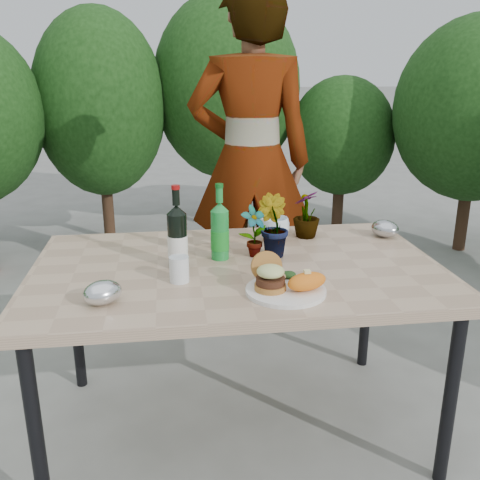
{
  "coord_description": "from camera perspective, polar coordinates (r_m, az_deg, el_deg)",
  "views": [
    {
      "loc": [
        -0.26,
        -1.96,
        1.5
      ],
      "look_at": [
        0.0,
        -0.08,
        0.88
      ],
      "focal_mm": 40.0,
      "sensor_mm": 36.0,
      "label": 1
    }
  ],
  "objects": [
    {
      "name": "seedling_right",
      "position": [
        2.45,
        7.12,
        2.76
      ],
      "size": [
        0.17,
        0.17,
        0.22
      ],
      "primitive_type": "imported",
      "rotation": [
        0.0,
        0.0,
        3.87
      ],
      "color": "#245C1F",
      "rests_on": "patio_table"
    },
    {
      "name": "seedling_left",
      "position": [
        2.17,
        1.5,
        0.9
      ],
      "size": [
        0.13,
        0.11,
        0.21
      ],
      "primitive_type": "imported",
      "rotation": [
        0.0,
        0.0,
        0.39
      ],
      "color": "#1E551D",
      "rests_on": "patio_table"
    },
    {
      "name": "dinner_plate",
      "position": [
        1.86,
        4.91,
        -5.4
      ],
      "size": [
        0.28,
        0.28,
        0.01
      ],
      "primitive_type": "cylinder",
      "color": "white",
      "rests_on": "patio_table"
    },
    {
      "name": "grilled_veg",
      "position": [
        1.94,
        4.83,
        -3.75
      ],
      "size": [
        0.08,
        0.05,
        0.03
      ],
      "color": "olive",
      "rests_on": "dinner_plate"
    },
    {
      "name": "sparkling_water",
      "position": [
        2.15,
        -2.17,
        0.88
      ],
      "size": [
        0.07,
        0.07,
        0.31
      ],
      "rotation": [
        0.0,
        0.0,
        0.11
      ],
      "color": "#188430",
      "rests_on": "patio_table"
    },
    {
      "name": "foil_packet_right",
      "position": [
        2.54,
        15.21,
        1.17
      ],
      "size": [
        0.16,
        0.17,
        0.08
      ],
      "primitive_type": "ellipsoid",
      "rotation": [
        0.0,
        0.0,
        2.15
      ],
      "color": "#AFB1B6",
      "rests_on": "patio_table"
    },
    {
      "name": "wine_bottle",
      "position": [
        2.07,
        -6.69,
        0.26
      ],
      "size": [
        0.08,
        0.08,
        0.32
      ],
      "rotation": [
        0.0,
        0.0,
        -0.17
      ],
      "color": "black",
      "rests_on": "patio_table"
    },
    {
      "name": "foil_packet_left",
      "position": [
        1.82,
        -14.45,
        -5.44
      ],
      "size": [
        0.17,
        0.16,
        0.08
      ],
      "primitive_type": "ellipsoid",
      "rotation": [
        0.0,
        0.0,
        0.62
      ],
      "color": "silver",
      "rests_on": "patio_table"
    },
    {
      "name": "shrub_hedge",
      "position": [
        3.64,
        -1.83,
        11.99
      ],
      "size": [
        6.91,
        5.0,
        2.14
      ],
      "color": "#382316",
      "rests_on": "ground"
    },
    {
      "name": "blue_bowl",
      "position": [
        2.39,
        3.64,
        1.17
      ],
      "size": [
        0.16,
        0.16,
        0.11
      ],
      "primitive_type": "imported",
      "rotation": [
        0.0,
        0.0,
        0.16
      ],
      "color": "white",
      "rests_on": "patio_table"
    },
    {
      "name": "sweet_potato",
      "position": [
        1.85,
        7.14,
        -4.41
      ],
      "size": [
        0.17,
        0.12,
        0.06
      ],
      "primitive_type": "ellipsoid",
      "rotation": [
        0.0,
        0.0,
        0.35
      ],
      "color": "orange",
      "rests_on": "dinner_plate"
    },
    {
      "name": "patio_table",
      "position": [
        2.13,
        -0.29,
        -4.14
      ],
      "size": [
        1.6,
        1.0,
        0.75
      ],
      "color": "tan",
      "rests_on": "ground"
    },
    {
      "name": "burger_stack",
      "position": [
        1.85,
        3.16,
        -3.76
      ],
      "size": [
        0.11,
        0.16,
        0.11
      ],
      "color": "#B7722D",
      "rests_on": "dinner_plate"
    },
    {
      "name": "plastic_cup",
      "position": [
        1.95,
        -6.51,
        -3.11
      ],
      "size": [
        0.07,
        0.07,
        0.09
      ],
      "primitive_type": "cylinder",
      "color": "silver",
      "rests_on": "patio_table"
    },
    {
      "name": "ground",
      "position": [
        2.48,
        -0.27,
        -19.15
      ],
      "size": [
        80.0,
        80.0,
        0.0
      ],
      "primitive_type": "plane",
      "color": "slate",
      "rests_on": "ground"
    },
    {
      "name": "person",
      "position": [
        3.09,
        1.14,
        8.31
      ],
      "size": [
        0.75,
        0.53,
        1.95
      ],
      "primitive_type": "imported",
      "rotation": [
        0.0,
        0.0,
        3.05
      ],
      "color": "#8F5F47",
      "rests_on": "ground"
    },
    {
      "name": "seedling_mid",
      "position": [
        2.18,
        3.46,
        1.51
      ],
      "size": [
        0.17,
        0.18,
        0.25
      ],
      "primitive_type": "imported",
      "rotation": [
        0.0,
        0.0,
        2.2
      ],
      "color": "#28541C",
      "rests_on": "patio_table"
    }
  ]
}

